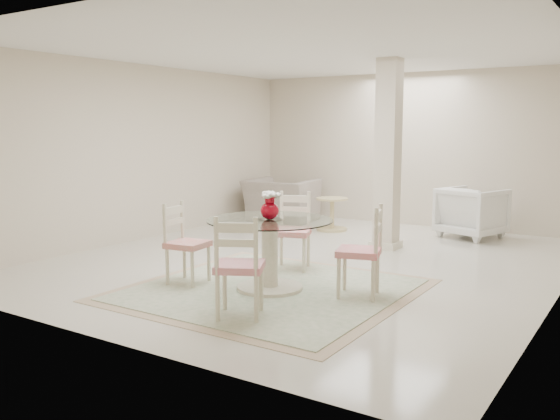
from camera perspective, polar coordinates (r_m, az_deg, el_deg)
The scene contains 13 objects.
ground at distance 7.85m, azimuth 3.03°, elevation -4.86°, with size 7.00×7.00×0.00m, color beige.
room_shell at distance 7.65m, azimuth 3.13°, elevation 8.82°, with size 6.02×7.02×2.71m.
column at distance 8.61m, azimuth 10.35°, elevation 5.24°, with size 0.30×0.30×2.70m, color beige.
area_rug at distance 6.42m, azimuth -0.98°, elevation -7.67°, with size 2.86×2.86×0.02m.
dining_table at distance 6.33m, azimuth -0.99°, elevation -4.31°, with size 1.34×1.34×0.77m.
red_vase at distance 6.24m, azimuth -0.98°, elevation 0.49°, with size 0.23×0.22×0.30m.
dining_chair_east at distance 6.09m, azimuth 8.24°, elevation -3.32°, with size 0.53×0.53×1.06m.
dining_chair_north at distance 7.27m, azimuth 1.29°, elevation -1.43°, with size 0.55×0.55×1.05m.
dining_chair_west at distance 6.67m, azimuth -9.34°, elevation -2.59°, with size 0.45×0.45×1.01m.
dining_chair_south at distance 5.35m, azimuth -4.02°, elevation -4.78°, with size 0.58×0.58×1.06m.
recliner_taupe at distance 11.02m, azimuth 0.14°, elevation 0.92°, with size 1.21×1.05×0.78m, color gray.
armchair_white at distance 9.87m, azimuth 17.97°, elevation -0.21°, with size 0.86×0.89×0.81m, color white.
side_table at distance 10.10m, azimuth 5.02°, elevation -0.52°, with size 0.54×0.54×0.56m.
Camera 1 is at (3.81, -6.64, 1.73)m, focal length 38.00 mm.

